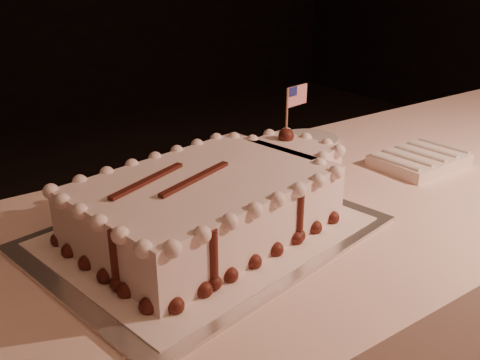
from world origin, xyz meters
TOP-DOWN VIEW (x-y plane):
  - banquet_table at (0.00, 0.60)m, footprint 2.40×0.80m
  - cake_board at (-0.40, 0.60)m, footprint 0.69×0.57m
  - doily at (-0.40, 0.60)m, footprint 0.62×0.51m
  - sheet_cake at (-0.36, 0.61)m, footprint 0.60×0.40m
  - napkin_stack at (0.24, 0.60)m, footprint 0.23×0.17m
  - side_plate at (0.14, 0.91)m, footprint 0.17×0.17m

SIDE VIEW (x-z plane):
  - banquet_table at x=0.00m, z-range 0.00..0.75m
  - cake_board at x=-0.40m, z-range 0.75..0.76m
  - side_plate at x=0.14m, z-range 0.75..0.76m
  - doily at x=-0.40m, z-range 0.76..0.76m
  - napkin_stack at x=0.24m, z-range 0.75..0.78m
  - sheet_cake at x=-0.36m, z-range 0.70..0.93m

